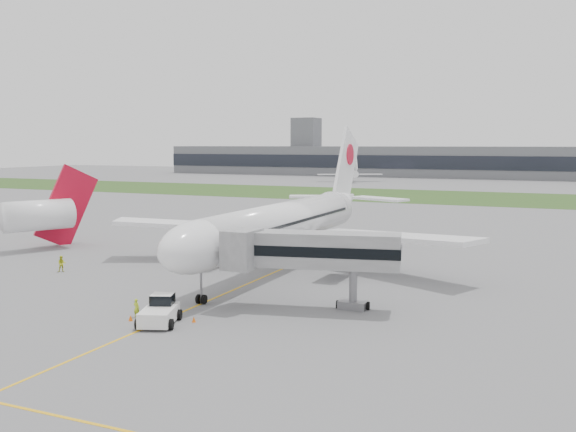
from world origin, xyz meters
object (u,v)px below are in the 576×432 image
at_px(airliner, 286,222).
at_px(ground_crew_near, 136,308).
at_px(pushback_tug, 160,311).
at_px(neighbor_aircraft, 42,214).
at_px(jet_bridge, 307,251).

bearing_deg(airliner, ground_crew_near, -95.86).
distance_m(pushback_tug, neighbor_aircraft, 45.96).
bearing_deg(jet_bridge, neighbor_aircraft, 149.23).
relative_size(airliner, pushback_tug, 10.47).
bearing_deg(neighbor_aircraft, ground_crew_near, -10.48).
height_order(jet_bridge, ground_crew_near, jet_bridge).
bearing_deg(neighbor_aircraft, jet_bridge, 6.22).
relative_size(pushback_tug, neighbor_aircraft, 0.33).
xyz_separation_m(airliner, pushback_tug, (0.32, -27.03, -4.59)).
bearing_deg(ground_crew_near, airliner, -94.81).
relative_size(pushback_tug, jet_bridge, 0.33).
xyz_separation_m(jet_bridge, ground_crew_near, (-12.57, -8.78, -4.58)).
bearing_deg(ground_crew_near, pushback_tug, 166.60).
height_order(airliner, jet_bridge, airliner).
xyz_separation_m(airliner, ground_crew_near, (-2.69, -26.25, -4.83)).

